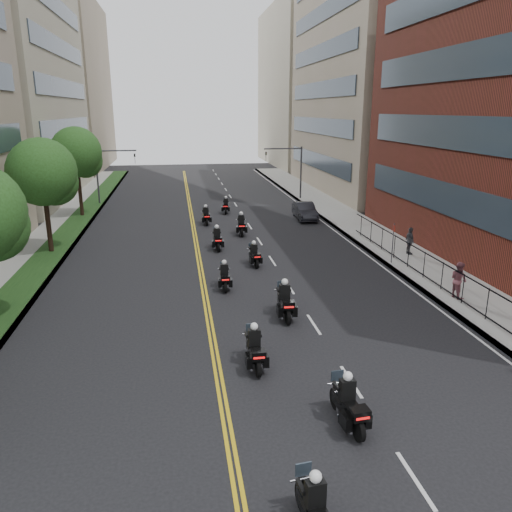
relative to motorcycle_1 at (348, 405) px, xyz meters
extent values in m
plane|color=black|center=(-2.22, -2.56, -0.70)|extent=(160.00, 160.00, 0.00)
cube|color=gray|center=(9.78, 22.44, -0.62)|extent=(4.00, 90.00, 0.15)
cube|color=gray|center=(-14.22, 22.44, -0.62)|extent=(4.00, 90.00, 0.15)
cube|color=#133513|center=(-13.42, 22.44, -0.53)|extent=(2.00, 90.00, 0.04)
cube|color=#333F4C|center=(11.73, 14.44, 2.80)|extent=(0.12, 25.80, 1.80)
cube|color=#333F4C|center=(11.73, 14.44, 6.80)|extent=(0.12, 25.80, 1.80)
cube|color=#333F4C|center=(11.73, 14.44, 10.80)|extent=(0.12, 25.80, 1.80)
cube|color=gray|center=(19.28, 45.44, 14.30)|extent=(15.00, 28.00, 30.00)
cube|color=#333F4C|center=(11.73, 45.44, 2.80)|extent=(0.12, 24.08, 1.80)
cube|color=#333F4C|center=(11.73, 45.44, 6.80)|extent=(0.12, 24.08, 1.80)
cube|color=#333F4C|center=(11.73, 45.44, 10.80)|extent=(0.12, 24.08, 1.80)
cube|color=#333F4C|center=(11.73, 45.44, 14.80)|extent=(0.12, 24.08, 1.80)
cube|color=#333F4C|center=(11.73, 45.44, 18.80)|extent=(0.12, 24.08, 1.80)
cube|color=#A79D87|center=(19.28, 75.44, 12.30)|extent=(15.00, 28.00, 26.00)
cube|color=#333F4C|center=(-16.17, 45.44, 2.80)|extent=(0.12, 24.08, 1.80)
cube|color=#333F4C|center=(-16.17, 45.44, 6.80)|extent=(0.12, 24.08, 1.80)
cube|color=#333F4C|center=(-16.17, 45.44, 10.80)|extent=(0.12, 24.08, 1.80)
cube|color=#333F4C|center=(-16.17, 45.44, 14.80)|extent=(0.12, 24.08, 1.80)
cube|color=#333F4C|center=(-16.17, 45.44, 18.80)|extent=(0.12, 24.08, 1.80)
cube|color=gray|center=(-24.22, 75.44, 12.30)|extent=(16.00, 28.00, 26.00)
cube|color=black|center=(8.78, 9.44, 0.90)|extent=(0.05, 28.00, 0.05)
cube|color=black|center=(8.78, 9.44, -0.40)|extent=(0.05, 28.00, 0.05)
cylinder|color=black|center=(-13.42, 21.44, 1.86)|extent=(0.32, 0.32, 5.11)
sphere|color=#244B19|center=(-13.42, 21.44, 4.78)|extent=(4.40, 4.40, 4.40)
sphere|color=#244B19|center=(-12.82, 21.84, 4.05)|extent=(3.08, 3.08, 3.08)
cylinder|color=black|center=(-13.42, 33.44, 2.00)|extent=(0.32, 0.32, 5.39)
sphere|color=#244B19|center=(-13.42, 33.44, 5.08)|extent=(4.40, 4.40, 4.40)
sphere|color=#244B19|center=(-12.82, 33.84, 4.31)|extent=(3.08, 3.08, 3.08)
cylinder|color=#3F3F44|center=(8.28, 39.44, 2.10)|extent=(0.18, 0.18, 5.60)
cylinder|color=#3F3F44|center=(6.28, 39.44, 4.70)|extent=(4.00, 0.14, 0.14)
imported|color=black|center=(4.48, 39.44, 3.90)|extent=(0.16, 0.20, 1.00)
cylinder|color=#3F3F44|center=(-12.72, 39.44, 2.10)|extent=(0.18, 0.18, 5.60)
cylinder|color=#3F3F44|center=(-10.72, 39.44, 4.70)|extent=(4.00, 0.14, 0.14)
imported|color=black|center=(-8.92, 39.44, 3.90)|extent=(0.16, 0.20, 1.00)
cylinder|color=black|center=(-2.21, -3.06, -0.35)|extent=(0.22, 0.70, 0.69)
cube|color=black|center=(-2.12, -3.81, 0.44)|extent=(0.47, 0.33, 0.63)
sphere|color=white|center=(-2.12, -3.80, 0.86)|extent=(0.29, 0.29, 0.29)
cylinder|color=black|center=(0.07, -0.75, -0.34)|extent=(0.21, 0.72, 0.71)
cylinder|color=black|center=(-0.09, 0.92, -0.34)|extent=(0.21, 0.72, 0.71)
cube|color=black|center=(-0.01, 0.09, -0.05)|extent=(0.57, 1.44, 0.42)
cube|color=silver|center=(-0.01, 0.14, -0.29)|extent=(0.45, 0.61, 0.31)
cube|color=black|center=(0.07, -0.75, 0.20)|extent=(0.58, 0.49, 0.33)
cube|color=red|center=(0.09, -0.97, 0.18)|extent=(0.42, 0.07, 0.07)
cube|color=black|center=(-0.01, 0.14, 0.47)|extent=(0.48, 0.33, 0.65)
sphere|color=white|center=(-0.01, 0.15, 0.91)|extent=(0.30, 0.30, 0.30)
cylinder|color=black|center=(-2.25, 3.31, -0.34)|extent=(0.15, 0.70, 0.70)
cylinder|color=black|center=(-2.26, 4.96, -0.34)|extent=(0.15, 0.70, 0.70)
cube|color=black|center=(-2.25, 4.13, -0.06)|extent=(0.44, 1.40, 0.41)
cube|color=silver|center=(-2.25, 4.18, -0.29)|extent=(0.40, 0.57, 0.31)
cube|color=black|center=(-2.25, 3.31, 0.19)|extent=(0.54, 0.44, 0.33)
cube|color=red|center=(-2.25, 3.09, 0.17)|extent=(0.41, 0.03, 0.07)
cube|color=black|center=(-2.25, 4.18, 0.46)|extent=(0.46, 0.29, 0.64)
sphere|color=white|center=(-2.25, 4.20, 0.89)|extent=(0.30, 0.30, 0.30)
cylinder|color=black|center=(-0.18, 7.64, -0.32)|extent=(0.19, 0.76, 0.75)
cylinder|color=black|center=(-0.10, 9.41, -0.32)|extent=(0.19, 0.76, 0.75)
cube|color=black|center=(-0.14, 8.52, -0.01)|extent=(0.53, 1.51, 0.44)
cube|color=silver|center=(-0.14, 8.58, -0.26)|extent=(0.45, 0.63, 0.33)
cube|color=black|center=(-0.18, 7.64, 0.26)|extent=(0.59, 0.49, 0.35)
cube|color=red|center=(-0.19, 7.41, 0.23)|extent=(0.44, 0.05, 0.08)
cube|color=black|center=(-0.14, 8.58, 0.54)|extent=(0.50, 0.33, 0.69)
sphere|color=white|center=(-0.14, 8.59, 1.01)|extent=(0.32, 0.32, 0.32)
cylinder|color=black|center=(-2.56, 12.13, -0.38)|extent=(0.16, 0.64, 0.64)
cylinder|color=black|center=(-2.51, 13.63, -0.38)|extent=(0.16, 0.64, 0.64)
cube|color=black|center=(-2.53, 12.88, -0.11)|extent=(0.44, 1.28, 0.38)
cube|color=silver|center=(-2.53, 12.92, -0.33)|extent=(0.38, 0.53, 0.28)
cube|color=black|center=(-2.56, 12.13, 0.11)|extent=(0.50, 0.41, 0.30)
cube|color=red|center=(-2.57, 11.93, 0.09)|extent=(0.38, 0.04, 0.07)
cube|color=black|center=(-2.53, 12.92, 0.36)|extent=(0.42, 0.28, 0.58)
sphere|color=white|center=(-2.53, 12.93, 0.75)|extent=(0.27, 0.27, 0.27)
cylinder|color=black|center=(-0.26, 16.03, -0.38)|extent=(0.17, 0.64, 0.63)
cylinder|color=black|center=(-0.36, 17.50, -0.38)|extent=(0.17, 0.64, 0.63)
cube|color=black|center=(-0.31, 16.77, -0.12)|extent=(0.48, 1.27, 0.37)
cube|color=silver|center=(-0.31, 16.81, -0.33)|extent=(0.39, 0.53, 0.28)
cube|color=black|center=(-0.26, 16.03, 0.10)|extent=(0.51, 0.42, 0.30)
cube|color=red|center=(-0.25, 15.83, 0.08)|extent=(0.37, 0.05, 0.06)
cube|color=black|center=(-0.31, 16.81, 0.34)|extent=(0.42, 0.29, 0.57)
sphere|color=white|center=(-0.31, 16.82, 0.73)|extent=(0.27, 0.27, 0.27)
cylinder|color=black|center=(-2.27, 20.03, -0.35)|extent=(0.15, 0.70, 0.70)
cylinder|color=black|center=(-2.28, 21.66, -0.35)|extent=(0.15, 0.70, 0.70)
cube|color=black|center=(-2.27, 20.85, -0.06)|extent=(0.44, 1.38, 0.41)
cube|color=silver|center=(-2.27, 20.90, -0.30)|extent=(0.39, 0.56, 0.31)
cube|color=black|center=(-2.27, 20.03, 0.18)|extent=(0.53, 0.43, 0.33)
cube|color=red|center=(-2.27, 19.81, 0.16)|extent=(0.41, 0.03, 0.07)
cube|color=black|center=(-2.27, 20.90, 0.45)|extent=(0.45, 0.29, 0.63)
sphere|color=white|center=(-2.27, 20.91, 0.88)|extent=(0.30, 0.30, 0.30)
cylinder|color=black|center=(-0.13, 23.91, -0.33)|extent=(0.21, 0.73, 0.72)
cylinder|color=black|center=(0.00, 25.61, -0.33)|extent=(0.21, 0.73, 0.72)
cube|color=black|center=(-0.07, 24.76, -0.04)|extent=(0.56, 1.47, 0.43)
cube|color=silver|center=(-0.06, 24.81, -0.28)|extent=(0.45, 0.62, 0.32)
cube|color=black|center=(-0.13, 23.91, 0.22)|extent=(0.59, 0.49, 0.34)
cube|color=red|center=(-0.15, 23.69, 0.20)|extent=(0.43, 0.07, 0.07)
cube|color=black|center=(-0.06, 24.81, 0.50)|extent=(0.49, 0.33, 0.66)
sphere|color=white|center=(-0.06, 24.82, 0.94)|extent=(0.31, 0.31, 0.31)
cylinder|color=black|center=(-2.52, 28.11, -0.36)|extent=(0.16, 0.68, 0.67)
cylinder|color=black|center=(-2.58, 29.69, -0.36)|extent=(0.16, 0.68, 0.67)
cube|color=black|center=(-2.55, 28.90, -0.08)|extent=(0.46, 1.35, 0.40)
cube|color=silver|center=(-2.55, 28.95, -0.31)|extent=(0.40, 0.56, 0.30)
cube|color=black|center=(-2.52, 28.11, 0.16)|extent=(0.53, 0.43, 0.32)
cube|color=red|center=(-2.51, 27.90, 0.14)|extent=(0.40, 0.04, 0.07)
cube|color=black|center=(-2.55, 28.95, 0.41)|extent=(0.44, 0.29, 0.61)
sphere|color=white|center=(-2.55, 28.96, 0.83)|extent=(0.29, 0.29, 0.29)
cylinder|color=black|center=(-0.52, 32.54, -0.37)|extent=(0.22, 0.66, 0.65)
cylinder|color=black|center=(-0.31, 34.05, -0.37)|extent=(0.22, 0.66, 0.65)
cube|color=black|center=(-0.41, 33.30, -0.10)|extent=(0.57, 1.33, 0.38)
cube|color=silver|center=(-0.40, 33.34, -0.32)|extent=(0.43, 0.57, 0.29)
cube|color=black|center=(-0.52, 32.54, 0.12)|extent=(0.55, 0.46, 0.30)
cube|color=red|center=(-0.54, 32.34, 0.11)|extent=(0.38, 0.08, 0.07)
cube|color=black|center=(-0.40, 33.34, 0.37)|extent=(0.45, 0.32, 0.59)
sphere|color=white|center=(-0.40, 33.35, 0.77)|extent=(0.28, 0.28, 0.28)
imported|color=black|center=(6.21, 29.47, 0.04)|extent=(1.71, 4.50, 1.46)
imported|color=brown|center=(9.00, 9.24, 0.39)|extent=(0.85, 1.02, 1.87)
imported|color=#3B3D42|center=(10.10, 17.03, 0.36)|extent=(0.45, 1.06, 1.80)
camera|label=1|loc=(-4.87, -12.67, 8.66)|focal=35.00mm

